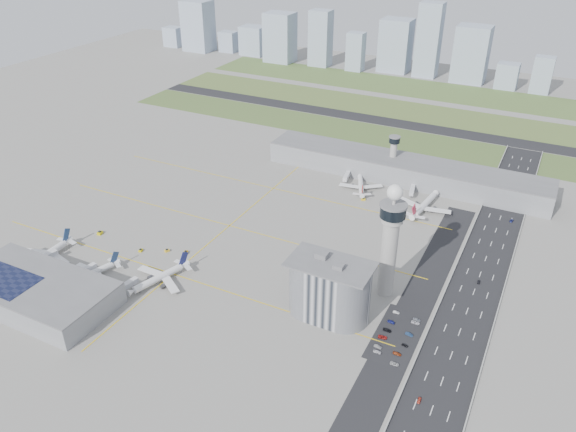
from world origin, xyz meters
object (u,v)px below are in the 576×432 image
at_px(airplane_near_b, 90,271).
at_px(car_lot_9, 409,334).
at_px(airplane_near_c, 158,274).
at_px(car_hw_2, 511,221).
at_px(airplane_far_b, 425,201).
at_px(tug_2, 167,250).
at_px(car_lot_1, 378,347).
at_px(car_lot_11, 417,320).
at_px(jet_bridge_far_0, 348,174).
at_px(jet_bridge_near_1, 74,278).
at_px(jet_bridge_far_1, 413,187).
at_px(car_lot_7, 397,354).
at_px(control_tower, 390,237).
at_px(car_lot_4, 391,322).
at_px(tug_1, 141,250).
at_px(car_lot_6, 394,364).
at_px(secondary_tower, 393,153).
at_px(car_lot_5, 396,312).
at_px(airplane_far_a, 361,182).
at_px(car_lot_8, 405,345).
at_px(car_hw_0, 419,400).
at_px(car_hw_4, 505,180).
at_px(car_lot_10, 415,323).
at_px(car_lot_0, 377,352).
at_px(admin_building, 329,289).
at_px(tug_5, 387,201).
at_px(tug_3, 186,252).
at_px(jet_bridge_near_0, 35,264).
at_px(car_lot_3, 387,330).
at_px(tug_4, 363,199).
at_px(car_hw_1, 478,282).
at_px(tug_0, 100,233).

bearing_deg(airplane_near_b, car_lot_9, 120.17).
bearing_deg(airplane_near_c, car_hw_2, 150.99).
height_order(airplane_far_b, tug_2, airplane_far_b).
xyz_separation_m(car_lot_1, car_lot_11, (11.08, 27.44, -0.05)).
distance_m(airplane_far_b, jet_bridge_far_0, 68.64).
bearing_deg(jet_bridge_near_1, jet_bridge_far_1, -24.97).
bearing_deg(car_lot_7, car_lot_1, 86.91).
bearing_deg(control_tower, car_lot_4, -63.90).
xyz_separation_m(tug_1, car_lot_6, (164.70, -21.91, -0.23)).
distance_m(secondary_tower, car_lot_6, 202.67).
distance_m(airplane_near_b, airplane_near_c, 38.96).
bearing_deg(car_lot_5, car_lot_9, -149.18).
height_order(airplane_far_a, car_lot_8, airplane_far_a).
bearing_deg(car_hw_0, airplane_far_b, 102.65).
distance_m(airplane_near_c, car_lot_6, 135.12).
bearing_deg(car_hw_4, car_lot_10, -103.38).
relative_size(jet_bridge_near_1, car_lot_0, 3.66).
bearing_deg(car_lot_8, airplane_far_a, 36.86).
bearing_deg(control_tower, car_lot_0, -75.68).
xyz_separation_m(car_lot_0, car_lot_7, (8.65, 3.02, -0.07)).
distance_m(admin_building, jet_bridge_near_1, 141.07).
xyz_separation_m(airplane_near_b, car_lot_10, (172.21, 44.38, -4.42)).
bearing_deg(tug_5, airplane_near_c, -160.64).
bearing_deg(car_lot_7, tug_3, 78.99).
distance_m(jet_bridge_near_0, car_lot_3, 200.10).
height_order(jet_bridge_far_0, car_lot_1, jet_bridge_far_0).
height_order(jet_bridge_far_1, car_hw_0, jet_bridge_far_1).
xyz_separation_m(jet_bridge_near_1, tug_2, (25.79, 48.14, -2.04)).
bearing_deg(secondary_tower, tug_3, -115.45).
relative_size(jet_bridge_near_0, tug_4, 5.06).
xyz_separation_m(jet_bridge_far_0, car_lot_6, (91.24, -173.68, -2.28)).
xyz_separation_m(car_lot_6, car_hw_2, (28.87, 160.07, -0.02)).
distance_m(car_lot_5, car_hw_4, 187.97).
bearing_deg(car_hw_1, jet_bridge_near_0, -161.55).
bearing_deg(car_lot_7, car_lot_5, 17.59).
xyz_separation_m(tug_3, car_lot_6, (139.13, -32.24, -0.31)).
bearing_deg(tug_2, tug_3, 45.15).
height_order(secondary_tower, tug_0, secondary_tower).
bearing_deg(airplane_far_a, tug_1, 124.46).
bearing_deg(jet_bridge_far_1, car_lot_11, 6.77).
xyz_separation_m(jet_bridge_near_0, car_lot_6, (206.24, 19.32, -2.28)).
bearing_deg(car_hw_4, car_hw_0, -98.83).
height_order(tug_4, car_lot_8, tug_4).
relative_size(secondary_tower, car_lot_5, 9.69).
bearing_deg(car_hw_4, jet_bridge_far_0, -164.63).
height_order(airplane_near_c, tug_1, airplane_near_c).
height_order(tug_1, car_hw_4, tug_1).
xyz_separation_m(tug_0, car_lot_9, (200.93, -3.63, -0.40)).
distance_m(car_lot_1, car_hw_2, 157.75).
relative_size(control_tower, car_lot_6, 15.81).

